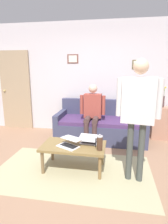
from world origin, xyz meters
name	(u,v)px	position (x,y,z in m)	size (l,w,h in m)	color
ground_plane	(76,177)	(0.00, 0.00, 0.00)	(7.68, 7.68, 0.00)	#9A7358
area_rug	(73,171)	(0.08, -0.13, 0.00)	(2.48, 1.43, 0.01)	tan
back_wall	(94,79)	(0.00, -2.20, 1.35)	(7.04, 0.11, 2.70)	silver
interior_door	(16,91)	(2.09, -2.11, 1.02)	(0.82, 0.09, 2.05)	tan
couch	(101,126)	(-0.24, -1.63, 0.31)	(1.99, 0.89, 0.88)	#3C3E5B
coffee_table	(74,148)	(0.08, -0.23, 0.37)	(1.01, 0.57, 0.42)	olive
laptop_left	(69,143)	(0.14, -0.18, 0.46)	(0.43, 0.42, 0.12)	silver
laptop_center	(89,141)	(-0.15, -0.34, 0.46)	(0.31, 0.33, 0.15)	silver
french_press	(100,143)	(-0.34, -0.12, 0.53)	(0.11, 0.09, 0.25)	#4C3323
side_shelf	(161,123)	(-1.60, -1.93, 0.37)	(0.42, 0.32, 0.74)	tan
flower_vase	(163,100)	(-1.60, -1.93, 0.92)	(0.09, 0.08, 0.47)	#513637
person_standing	(138,106)	(-0.86, -0.08, 1.11)	(0.60, 0.26, 1.73)	#444944
person_seated	(92,110)	(-0.06, -1.41, 0.73)	(0.55, 0.51, 1.28)	#4A3332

